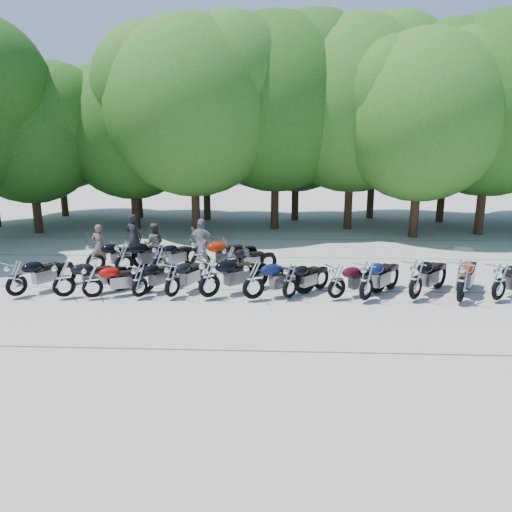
{
  "coord_description": "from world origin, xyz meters",
  "views": [
    {
      "loc": [
        0.61,
        -12.27,
        4.3
      ],
      "look_at": [
        0.0,
        1.5,
        1.1
      ],
      "focal_mm": 32.0,
      "sensor_mm": 36.0,
      "label": 1
    }
  ],
  "objects_px": {
    "motorcycle_2": "(92,280)",
    "motorcycle_14": "(124,256)",
    "motorcycle_1": "(63,278)",
    "motorcycle_11": "(462,280)",
    "motorcycle_12": "(500,281)",
    "rider_0": "(100,246)",
    "motorcycle_3": "(139,279)",
    "motorcycle_13": "(95,256)",
    "motorcycle_0": "(16,277)",
    "rider_3": "(134,237)",
    "motorcycle_9": "(367,280)",
    "rider_1": "(154,244)",
    "motorcycle_16": "(200,254)",
    "motorcycle_5": "(209,276)",
    "motorcycle_4": "(172,278)",
    "rider_2": "(202,243)",
    "motorcycle_8": "(337,280)",
    "motorcycle_10": "(416,278)",
    "motorcycle_7": "(290,280)",
    "motorcycle_6": "(253,279)",
    "motorcycle_15": "(159,257)",
    "motorcycle_17": "(230,259)"
  },
  "relations": [
    {
      "from": "motorcycle_3",
      "to": "motorcycle_14",
      "type": "xyz_separation_m",
      "value": [
        -1.3,
        2.56,
        0.1
      ]
    },
    {
      "from": "motorcycle_5",
      "to": "rider_0",
      "type": "relative_size",
      "value": 1.52
    },
    {
      "from": "motorcycle_3",
      "to": "motorcycle_13",
      "type": "height_order",
      "value": "motorcycle_13"
    },
    {
      "from": "motorcycle_0",
      "to": "motorcycle_4",
      "type": "height_order",
      "value": "motorcycle_0"
    },
    {
      "from": "motorcycle_16",
      "to": "motorcycle_7",
      "type": "bearing_deg",
      "value": -158.2
    },
    {
      "from": "motorcycle_2",
      "to": "rider_2",
      "type": "distance_m",
      "value": 4.73
    },
    {
      "from": "rider_2",
      "to": "motorcycle_8",
      "type": "bearing_deg",
      "value": 152.8
    },
    {
      "from": "motorcycle_9",
      "to": "motorcycle_14",
      "type": "height_order",
      "value": "motorcycle_14"
    },
    {
      "from": "motorcycle_6",
      "to": "motorcycle_14",
      "type": "distance_m",
      "value": 5.37
    },
    {
      "from": "motorcycle_12",
      "to": "rider_0",
      "type": "relative_size",
      "value": 1.39
    },
    {
      "from": "motorcycle_15",
      "to": "rider_2",
      "type": "height_order",
      "value": "rider_2"
    },
    {
      "from": "motorcycle_0",
      "to": "motorcycle_5",
      "type": "height_order",
      "value": "motorcycle_5"
    },
    {
      "from": "motorcycle_2",
      "to": "motorcycle_14",
      "type": "bearing_deg",
      "value": -27.74
    },
    {
      "from": "motorcycle_2",
      "to": "motorcycle_16",
      "type": "relative_size",
      "value": 0.81
    },
    {
      "from": "motorcycle_10",
      "to": "motorcycle_12",
      "type": "distance_m",
      "value": 2.38
    },
    {
      "from": "motorcycle_0",
      "to": "rider_3",
      "type": "relative_size",
      "value": 1.21
    },
    {
      "from": "motorcycle_10",
      "to": "motorcycle_11",
      "type": "distance_m",
      "value": 1.24
    },
    {
      "from": "motorcycle_5",
      "to": "motorcycle_12",
      "type": "distance_m",
      "value": 8.38
    },
    {
      "from": "motorcycle_1",
      "to": "motorcycle_11",
      "type": "xyz_separation_m",
      "value": [
        11.53,
        0.03,
        0.08
      ]
    },
    {
      "from": "motorcycle_1",
      "to": "motorcycle_12",
      "type": "distance_m",
      "value": 12.68
    },
    {
      "from": "motorcycle_2",
      "to": "rider_3",
      "type": "bearing_deg",
      "value": -23.27
    },
    {
      "from": "motorcycle_8",
      "to": "rider_1",
      "type": "relative_size",
      "value": 1.33
    },
    {
      "from": "motorcycle_3",
      "to": "motorcycle_6",
      "type": "bearing_deg",
      "value": -151.81
    },
    {
      "from": "rider_1",
      "to": "rider_3",
      "type": "bearing_deg",
      "value": -47.12
    },
    {
      "from": "motorcycle_2",
      "to": "motorcycle_5",
      "type": "bearing_deg",
      "value": -113.97
    },
    {
      "from": "motorcycle_12",
      "to": "motorcycle_15",
      "type": "relative_size",
      "value": 1.04
    },
    {
      "from": "motorcycle_2",
      "to": "motorcycle_7",
      "type": "height_order",
      "value": "motorcycle_7"
    },
    {
      "from": "motorcycle_16",
      "to": "motorcycle_4",
      "type": "bearing_deg",
      "value": 144.98
    },
    {
      "from": "motorcycle_13",
      "to": "rider_1",
      "type": "relative_size",
      "value": 1.43
    },
    {
      "from": "motorcycle_4",
      "to": "motorcycle_16",
      "type": "relative_size",
      "value": 0.86
    },
    {
      "from": "motorcycle_1",
      "to": "motorcycle_17",
      "type": "relative_size",
      "value": 1.1
    },
    {
      "from": "motorcycle_8",
      "to": "motorcycle_10",
      "type": "height_order",
      "value": "motorcycle_10"
    },
    {
      "from": "motorcycle_0",
      "to": "motorcycle_2",
      "type": "xyz_separation_m",
      "value": [
        2.31,
        -0.04,
        -0.05
      ]
    },
    {
      "from": "motorcycle_5",
      "to": "rider_0",
      "type": "bearing_deg",
      "value": 12.09
    },
    {
      "from": "motorcycle_14",
      "to": "rider_0",
      "type": "distance_m",
      "value": 1.65
    },
    {
      "from": "motorcycle_3",
      "to": "motorcycle_5",
      "type": "relative_size",
      "value": 0.84
    },
    {
      "from": "motorcycle_12",
      "to": "motorcycle_15",
      "type": "height_order",
      "value": "motorcycle_12"
    },
    {
      "from": "motorcycle_9",
      "to": "motorcycle_12",
      "type": "height_order",
      "value": "motorcycle_9"
    },
    {
      "from": "motorcycle_3",
      "to": "rider_3",
      "type": "relative_size",
      "value": 1.13
    },
    {
      "from": "motorcycle_0",
      "to": "motorcycle_1",
      "type": "bearing_deg",
      "value": -148.63
    },
    {
      "from": "motorcycle_7",
      "to": "motorcycle_10",
      "type": "distance_m",
      "value": 3.64
    },
    {
      "from": "motorcycle_3",
      "to": "motorcycle_17",
      "type": "bearing_deg",
      "value": -101.85
    },
    {
      "from": "motorcycle_9",
      "to": "rider_1",
      "type": "height_order",
      "value": "rider_1"
    },
    {
      "from": "motorcycle_15",
      "to": "motorcycle_2",
      "type": "bearing_deg",
      "value": 100.61
    },
    {
      "from": "motorcycle_13",
      "to": "motorcycle_10",
      "type": "bearing_deg",
      "value": -135.09
    },
    {
      "from": "motorcycle_7",
      "to": "motorcycle_10",
      "type": "xyz_separation_m",
      "value": [
        3.64,
        0.03,
        0.09
      ]
    },
    {
      "from": "motorcycle_0",
      "to": "rider_3",
      "type": "bearing_deg",
      "value": -80.41
    },
    {
      "from": "motorcycle_3",
      "to": "motorcycle_4",
      "type": "bearing_deg",
      "value": -148.33
    },
    {
      "from": "rider_1",
      "to": "rider_2",
      "type": "relative_size",
      "value": 0.88
    },
    {
      "from": "motorcycle_7",
      "to": "motorcycle_10",
      "type": "relative_size",
      "value": 0.87
    }
  ]
}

